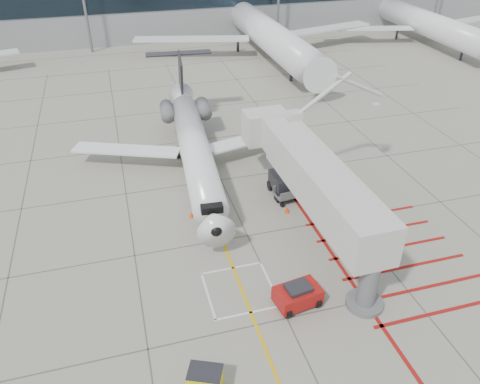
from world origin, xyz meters
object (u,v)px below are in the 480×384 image
object	(u,v)px
jet_bridge	(322,193)
pushback_tug	(298,295)
regional_jet	(197,144)
spill_bin	(205,380)

from	to	relation	value
jet_bridge	pushback_tug	bearing A→B (deg)	-125.35
jet_bridge	pushback_tug	world-z (taller)	jet_bridge
regional_jet	jet_bridge	distance (m)	11.76
regional_jet	pushback_tug	distance (m)	15.74
regional_jet	pushback_tug	xyz separation A→B (m)	(2.85, -15.22, -2.83)
jet_bridge	spill_bin	bearing A→B (deg)	-137.94
pushback_tug	spill_bin	size ratio (longest dim) A/B	1.66
regional_jet	spill_bin	bearing A→B (deg)	-96.20
jet_bridge	pushback_tug	xyz separation A→B (m)	(-3.73, -5.47, -3.10)
pushback_tug	spill_bin	xyz separation A→B (m)	(-6.44, -4.06, -0.08)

